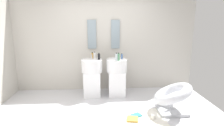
{
  "coord_description": "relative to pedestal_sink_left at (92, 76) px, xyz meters",
  "views": [
    {
      "loc": [
        -0.09,
        -3.26,
        1.79
      ],
      "look_at": [
        0.15,
        0.55,
        0.95
      ],
      "focal_mm": 29.69,
      "sensor_mm": 36.0,
      "label": 1
    }
  ],
  "objects": [
    {
      "name": "ground_plane",
      "position": [
        0.3,
        -1.11,
        -0.53
      ],
      "size": [
        4.8,
        3.6,
        0.04
      ],
      "primitive_type": "cube",
      "color": "silver"
    },
    {
      "name": "rear_partition",
      "position": [
        0.3,
        0.54,
        0.79
      ],
      "size": [
        4.8,
        0.1,
        2.6
      ],
      "primitive_type": "cube",
      "color": "beige",
      "rests_on": "ground_plane"
    },
    {
      "name": "pedestal_sink_left",
      "position": [
        0.0,
        0.0,
        0.0
      ],
      "size": [
        0.5,
        0.5,
        1.02
      ],
      "color": "white",
      "rests_on": "ground_plane"
    },
    {
      "name": "pedestal_sink_right",
      "position": [
        0.61,
        0.0,
        0.0
      ],
      "size": [
        0.5,
        0.5,
        1.02
      ],
      "color": "white",
      "rests_on": "ground_plane"
    },
    {
      "name": "vanity_mirror_left",
      "position": [
        0.0,
        0.47,
        0.98
      ],
      "size": [
        0.22,
        0.03,
        0.73
      ],
      "primitive_type": "cube",
      "color": "#8C9EA8"
    },
    {
      "name": "vanity_mirror_right",
      "position": [
        0.61,
        0.47,
        0.98
      ],
      "size": [
        0.22,
        0.03,
        0.73
      ],
      "primitive_type": "cube",
      "color": "#8C9EA8"
    },
    {
      "name": "lounge_chair",
      "position": [
        1.64,
        -0.98,
        -0.16
      ],
      "size": [
        1.0,
        1.0,
        0.65
      ],
      "color": "#B7BABF",
      "rests_on": "ground_plane"
    },
    {
      "name": "area_rug",
      "position": [
        0.95,
        -1.27,
        -0.5
      ],
      "size": [
        0.94,
        0.89,
        0.01
      ],
      "primitive_type": "cube",
      "color": "white",
      "rests_on": "ground_plane"
    },
    {
      "name": "magazine_teal",
      "position": [
        0.87,
        -1.13,
        -0.49
      ],
      "size": [
        0.27,
        0.24,
        0.03
      ],
      "primitive_type": "cube",
      "rotation": [
        0.0,
        0.0,
        0.49
      ],
      "color": "teal",
      "rests_on": "area_rug"
    },
    {
      "name": "magazine_ochre",
      "position": [
        0.79,
        -1.26,
        -0.48
      ],
      "size": [
        0.23,
        0.23,
        0.03
      ],
      "primitive_type": "cube",
      "rotation": [
        0.0,
        0.0,
        -0.18
      ],
      "color": "gold",
      "rests_on": "area_rug"
    },
    {
      "name": "coffee_mug",
      "position": [
        1.19,
        -1.25,
        -0.46
      ],
      "size": [
        0.08,
        0.08,
        0.09
      ],
      "primitive_type": "cylinder",
      "color": "white",
      "rests_on": "area_rug"
    },
    {
      "name": "soap_bottle_white",
      "position": [
        0.07,
        0.11,
        0.49
      ],
      "size": [
        0.05,
        0.05,
        0.17
      ],
      "color": "white",
      "rests_on": "pedestal_sink_left"
    },
    {
      "name": "soap_bottle_green",
      "position": [
        0.63,
        -0.17,
        0.5
      ],
      "size": [
        0.05,
        0.05,
        0.19
      ],
      "color": "#59996B",
      "rests_on": "pedestal_sink_right"
    },
    {
      "name": "soap_bottle_amber",
      "position": [
        0.01,
        0.15,
        0.48
      ],
      "size": [
        0.05,
        0.05,
        0.15
      ],
      "color": "#C68C38",
      "rests_on": "pedestal_sink_left"
    },
    {
      "name": "soap_bottle_blue",
      "position": [
        0.73,
        0.04,
        0.47
      ],
      "size": [
        0.04,
        0.04,
        0.14
      ],
      "color": "#4C72B7",
      "rests_on": "pedestal_sink_right"
    },
    {
      "name": "soap_bottle_black",
      "position": [
        0.17,
        0.01,
        0.48
      ],
      "size": [
        0.06,
        0.06,
        0.16
      ],
      "color": "black",
      "rests_on": "pedestal_sink_left"
    },
    {
      "name": "soap_bottle_clear",
      "position": [
        0.58,
        -0.17,
        0.5
      ],
      "size": [
        0.06,
        0.06,
        0.18
      ],
      "color": "silver",
      "rests_on": "pedestal_sink_right"
    }
  ]
}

